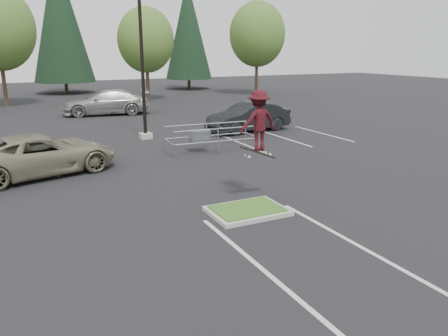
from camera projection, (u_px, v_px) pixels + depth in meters
name	position (u px, v px, depth m)	size (l,w,h in m)	color
ground	(247.00, 213.00, 12.69)	(120.00, 120.00, 0.00)	black
grass_median	(247.00, 210.00, 12.67)	(2.20, 1.60, 0.16)	#9E9C93
stall_lines	(144.00, 169.00, 17.33)	(22.62, 17.60, 0.01)	beige
light_pole	(142.00, 50.00, 22.10)	(0.70, 0.60, 10.12)	#9E9C93
decid_c	(146.00, 42.00, 39.69)	(5.12, 5.12, 8.38)	#38281C
decid_d	(257.00, 36.00, 45.07)	(5.76, 5.76, 9.43)	#38281C
conif_b	(60.00, 17.00, 45.69)	(6.38, 6.38, 14.50)	#38281C
conif_c	(188.00, 30.00, 51.06)	(5.50, 5.50, 12.50)	#38281C
cart_corral	(202.00, 135.00, 20.18)	(4.31, 1.74, 1.20)	#92949A
skateboarder	(258.00, 121.00, 13.30)	(1.25, 0.76, 2.17)	black
car_l_tan	(40.00, 155.00, 16.41)	(2.56, 5.55, 1.54)	gray
car_r_charc	(249.00, 117.00, 25.20)	(1.75, 5.01, 1.65)	black
car_far_silver	(107.00, 102.00, 31.75)	(2.48, 6.11, 1.77)	#9F9E9A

